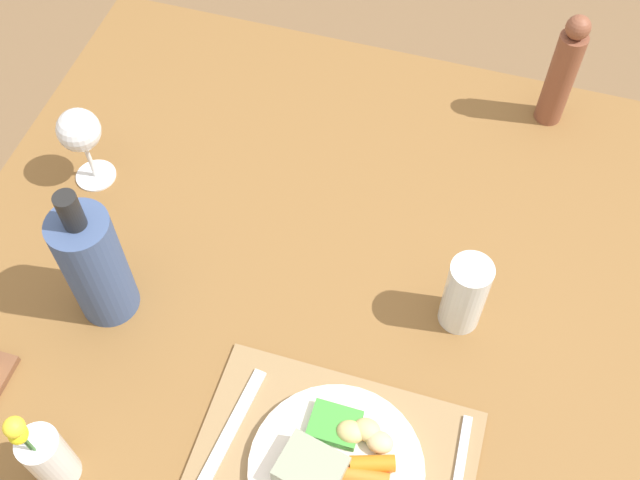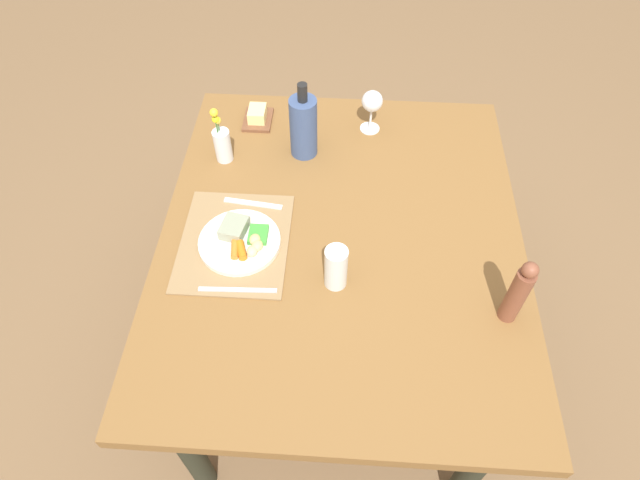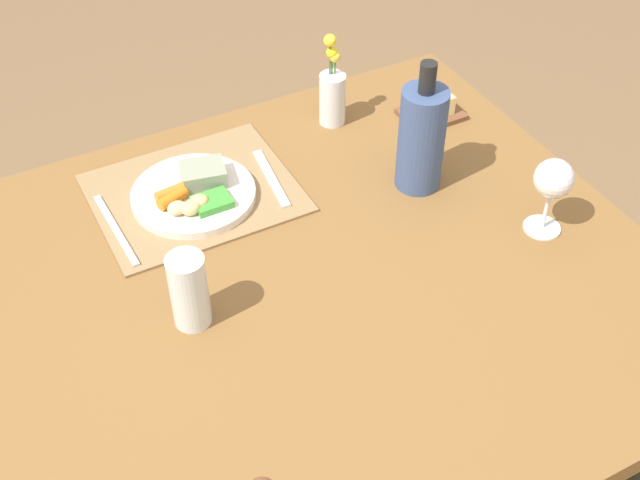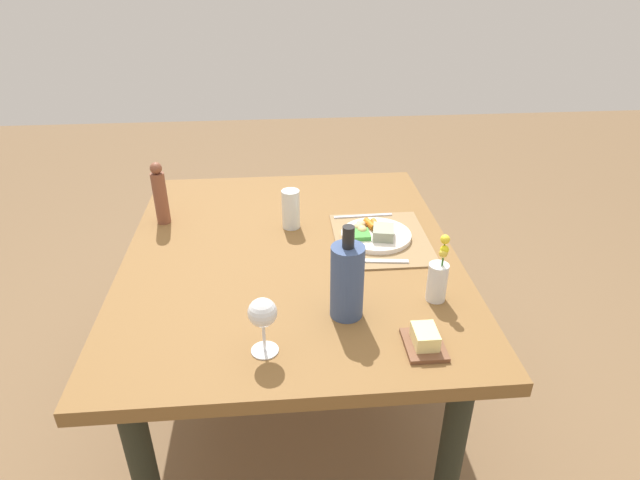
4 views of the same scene
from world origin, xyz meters
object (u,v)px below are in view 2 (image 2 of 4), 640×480
(butter_dish, at_px, (256,116))
(dining_table, at_px, (339,252))
(cooler_bottle, at_px, (302,126))
(knife, at_px, (236,290))
(wine_glass, at_px, (371,103))
(dinner_plate, at_px, (239,240))
(pepper_mill, at_px, (516,293))
(flower_vase, at_px, (221,142))
(fork, at_px, (252,203))
(water_tumbler, at_px, (334,269))

(butter_dish, bearing_deg, dining_table, 32.46)
(cooler_bottle, bearing_deg, knife, -13.40)
(wine_glass, bearing_deg, cooler_bottle, -58.99)
(dinner_plate, height_order, butter_dish, dinner_plate)
(pepper_mill, bearing_deg, butter_dish, -134.41)
(dining_table, height_order, knife, knife)
(flower_vase, height_order, cooler_bottle, cooler_bottle)
(butter_dish, distance_m, flower_vase, 0.23)
(fork, height_order, butter_dish, butter_dish)
(knife, relative_size, flower_vase, 1.05)
(dinner_plate, distance_m, cooler_bottle, 0.45)
(dining_table, relative_size, cooler_bottle, 4.78)
(fork, xyz_separation_m, wine_glass, (-0.39, 0.36, 0.11))
(dinner_plate, relative_size, flower_vase, 1.16)
(dining_table, height_order, wine_glass, wine_glass)
(dining_table, relative_size, butter_dish, 10.09)
(fork, relative_size, pepper_mill, 0.80)
(butter_dish, bearing_deg, pepper_mill, 45.59)
(dining_table, xyz_separation_m, water_tumbler, (0.18, -0.01, 0.15))
(dinner_plate, relative_size, knife, 1.11)
(water_tumbler, bearing_deg, pepper_mill, 80.51)
(butter_dish, bearing_deg, water_tumbler, 24.54)
(water_tumbler, distance_m, pepper_mill, 0.47)
(butter_dish, distance_m, pepper_mill, 1.09)
(dinner_plate, xyz_separation_m, pepper_mill, (0.19, 0.75, 0.09))
(knife, relative_size, butter_dish, 1.68)
(dining_table, bearing_deg, knife, -51.00)
(dining_table, xyz_separation_m, dinner_plate, (0.06, -0.30, 0.11))
(fork, xyz_separation_m, flower_vase, (-0.21, -0.13, 0.06))
(dining_table, relative_size, flower_vase, 6.28)
(butter_dish, relative_size, cooler_bottle, 0.47)
(flower_vase, bearing_deg, dining_table, 53.35)
(pepper_mill, xyz_separation_m, wine_glass, (-0.74, -0.37, 0.00))
(wine_glass, bearing_deg, knife, -26.91)
(butter_dish, xyz_separation_m, cooler_bottle, (0.15, 0.18, 0.09))
(dining_table, relative_size, pepper_mill, 5.64)
(dining_table, distance_m, fork, 0.31)
(butter_dish, height_order, pepper_mill, pepper_mill)
(flower_vase, bearing_deg, cooler_bottle, 100.47)
(pepper_mill, bearing_deg, dinner_plate, -104.52)
(knife, xyz_separation_m, pepper_mill, (0.03, 0.73, 0.10))
(dining_table, height_order, water_tumbler, water_tumbler)
(dining_table, bearing_deg, pepper_mill, 60.72)
(dining_table, distance_m, water_tumbler, 0.24)
(dinner_plate, xyz_separation_m, water_tumbler, (0.12, 0.29, 0.04))
(knife, height_order, butter_dish, butter_dish)
(dinner_plate, bearing_deg, cooler_bottle, 159.55)
(fork, distance_m, butter_dish, 0.41)
(cooler_bottle, bearing_deg, butter_dish, -130.25)
(dining_table, relative_size, knife, 5.99)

